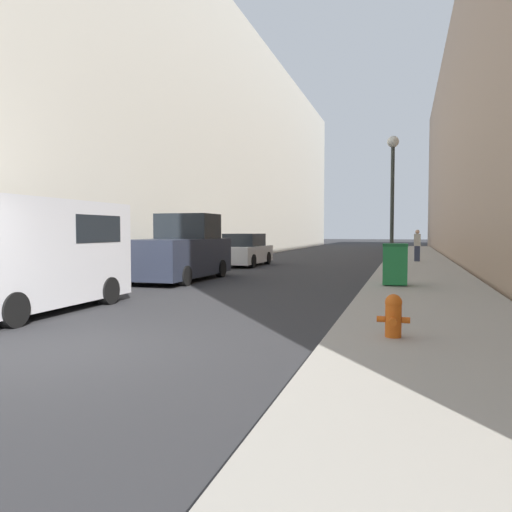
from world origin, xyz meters
The scene contains 10 objects.
ground_plane centered at (0.00, 0.00, 0.00)m, with size 200.00×200.00×0.00m, color #2D2D30.
sidewalk_right centered at (5.47, 18.00, 0.08)m, with size 3.41×60.00×0.16m.
building_left_glass centered at (-10.94, 26.00, 7.55)m, with size 12.00×60.00×15.10m.
fire_hydrant centered at (4.74, 1.74, 0.49)m, with size 0.48×0.36×0.64m.
trash_bin centered at (4.61, 9.03, 0.77)m, with size 0.70×0.71×1.20m.
lamppost centered at (4.38, 13.70, 3.40)m, with size 0.43×0.43×5.12m.
white_van centered at (-2.69, 2.92, 1.30)m, with size 2.08×4.78×2.37m.
pickup_truck centered at (-2.69, 10.08, 0.98)m, with size 2.22×5.05×2.33m.
parked_sedan_near centered at (-2.75, 17.60, 0.73)m, with size 1.83×4.39×1.58m.
pedestrian_on_sidewalk centered at (5.44, 21.13, 0.97)m, with size 0.33×0.21×1.62m.
Camera 1 is at (4.91, -5.81, 1.72)m, focal length 35.00 mm.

